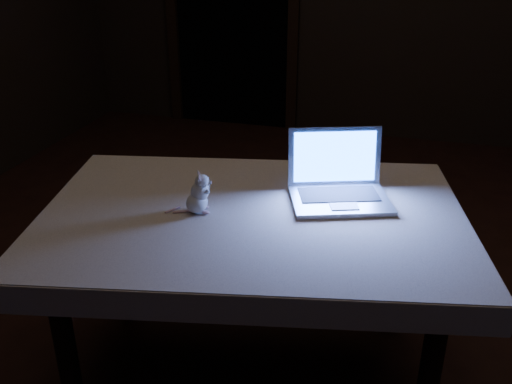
% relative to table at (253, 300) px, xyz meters
% --- Properties ---
extents(floor, '(5.00, 5.00, 0.00)m').
position_rel_table_xyz_m(floor, '(0.14, 0.28, -0.33)').
color(floor, black).
rests_on(floor, ground).
extents(table, '(1.38, 1.03, 0.67)m').
position_rel_table_xyz_m(table, '(0.00, 0.00, 0.00)').
color(table, black).
rests_on(table, floor).
extents(tablecloth, '(1.59, 1.37, 0.09)m').
position_rel_table_xyz_m(tablecloth, '(0.04, 0.05, 0.30)').
color(tablecloth, beige).
rests_on(tablecloth, table).
extents(laptop, '(0.39, 0.37, 0.21)m').
position_rel_table_xyz_m(laptop, '(0.26, 0.14, 0.45)').
color(laptop, '#A3A3A7').
rests_on(laptop, tablecloth).
extents(plush_mouse, '(0.13, 0.13, 0.13)m').
position_rel_table_xyz_m(plush_mouse, '(-0.17, -0.05, 0.41)').
color(plush_mouse, silver).
rests_on(plush_mouse, tablecloth).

